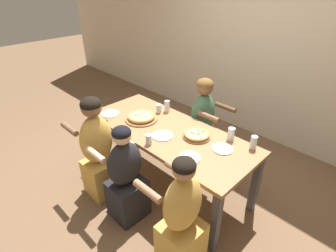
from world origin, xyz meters
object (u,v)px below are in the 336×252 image
empty_plate_a (162,136)px  drinking_glass_c (159,109)px  diner_near_center (126,178)px  diner_far_center (202,126)px  empty_plate_b (110,114)px  pizza_board_main (197,135)px  empty_plate_c (223,149)px  drinking_glass_e (149,140)px  empty_plate_d (190,158)px  pizza_board_second (141,117)px  drinking_glass_a (231,135)px  diner_near_right (182,220)px  diner_near_midleft (98,152)px  drinking_glass_d (167,107)px  drinking_glass_b (253,143)px

empty_plate_a → drinking_glass_c: size_ratio=2.05×
empty_plate_a → diner_near_center: size_ratio=0.21×
diner_far_center → empty_plate_b: bearing=-41.3°
pizza_board_main → empty_plate_c: (0.32, 0.01, -0.02)m
drinking_glass_e → diner_near_center: diner_near_center is taller
empty_plate_b → empty_plate_d: (1.25, 0.01, 0.00)m
pizza_board_second → empty_plate_c: (1.01, 0.17, -0.02)m
pizza_board_main → drinking_glass_a: size_ratio=2.09×
drinking_glass_a → drinking_glass_c: size_ratio=1.27×
drinking_glass_c → diner_near_right: (1.15, -0.84, -0.29)m
diner_near_midleft → drinking_glass_a: bearing=-47.6°
empty_plate_b → diner_near_center: bearing=-26.4°
empty_plate_d → drinking_glass_e: bearing=-166.0°
empty_plate_c → diner_near_right: diner_near_right is taller
pizza_board_second → drinking_glass_a: size_ratio=2.74×
drinking_glass_a → drinking_glass_d: (-0.91, -0.00, 0.00)m
empty_plate_a → empty_plate_b: (-0.80, -0.10, 0.00)m
empty_plate_a → drinking_glass_a: size_ratio=1.61×
drinking_glass_d → drinking_glass_c: bearing=-116.8°
pizza_board_second → drinking_glass_a: bearing=20.5°
drinking_glass_a → drinking_glass_b: bearing=5.0°
pizza_board_main → diner_near_center: bearing=-110.1°
empty_plate_d → diner_near_center: 0.67m
diner_near_midleft → drinking_glass_d: bearing=-6.9°
empty_plate_d → drinking_glass_a: bearing=79.9°
empty_plate_a → diner_near_midleft: bearing=-134.2°
empty_plate_c → diner_far_center: bearing=141.3°
empty_plate_c → diner_near_center: diner_near_center is taller
empty_plate_c → drinking_glass_b: (0.20, 0.22, 0.05)m
diner_near_midleft → diner_far_center: (0.43, 1.25, -0.01)m
pizza_board_second → diner_near_center: 0.77m
drinking_glass_c → diner_near_midleft: bearing=-94.5°
drinking_glass_c → drinking_glass_a: bearing=5.7°
empty_plate_c → diner_near_midleft: bearing=-145.2°
empty_plate_d → drinking_glass_b: drinking_glass_b is taller
diner_near_midleft → diner_far_center: bearing=-18.9°
empty_plate_c → drinking_glass_b: size_ratio=1.47×
pizza_board_main → empty_plate_b: bearing=-162.6°
drinking_glass_a → empty_plate_b: bearing=-158.2°
pizza_board_main → diner_near_center: (-0.27, -0.73, -0.30)m
diner_near_center → diner_near_right: diner_near_right is taller
drinking_glass_e → diner_near_right: (0.72, -0.30, -0.29)m
diner_near_midleft → diner_near_right: 1.21m
drinking_glass_d → diner_far_center: size_ratio=0.12×
pizza_board_main → drinking_glass_e: 0.50m
drinking_glass_a → drinking_glass_b: size_ratio=0.99×
empty_plate_b → empty_plate_c: same height
pizza_board_second → empty_plate_a: 0.44m
diner_near_right → empty_plate_a: bearing=55.8°
empty_plate_a → drinking_glass_b: (0.78, 0.46, 0.05)m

